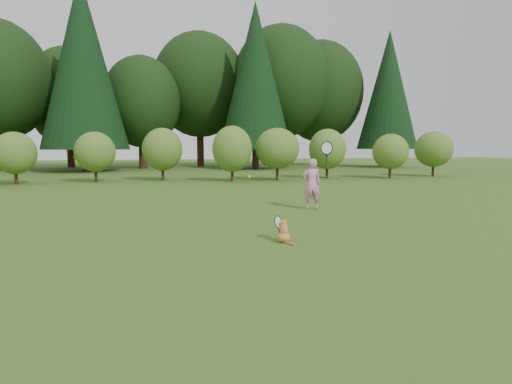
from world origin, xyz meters
name	(u,v)px	position (x,y,z in m)	size (l,w,h in m)	color
ground	(256,231)	(0.00, 0.00, 0.00)	(100.00, 100.00, 0.00)	#2F5919
shrub_row	(192,153)	(0.00, 13.00, 1.40)	(28.00, 3.00, 2.80)	#436B21
woodland_backdrop	(176,64)	(0.00, 23.00, 7.50)	(48.00, 10.00, 15.00)	black
child	(312,183)	(2.21, 2.54, 0.72)	(0.82, 0.56, 2.05)	pink
cat	(283,230)	(0.22, -1.12, 0.22)	(0.28, 0.58, 0.57)	#C56925
tennis_ball	(249,177)	(0.28, 1.80, 0.97)	(0.07, 0.07, 0.07)	#A8CD18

